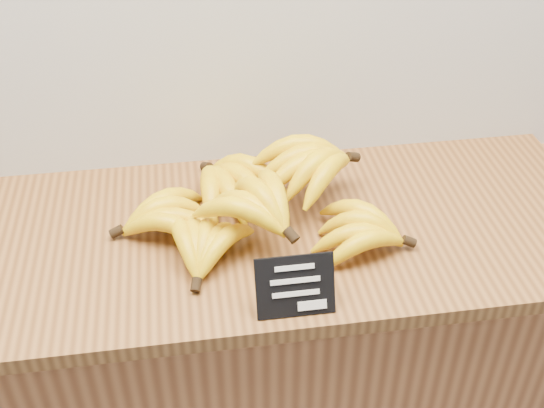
{
  "coord_description": "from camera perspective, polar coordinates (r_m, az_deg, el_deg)",
  "views": [
    {
      "loc": [
        0.04,
        1.74,
        1.75
      ],
      "look_at": [
        0.18,
        2.7,
        1.02
      ],
      "focal_mm": 45.0,
      "sensor_mm": 36.0,
      "label": 1
    }
  ],
  "objects": [
    {
      "name": "counter",
      "position": [
        1.65,
        -0.27,
        -15.0
      ],
      "size": [
        1.53,
        0.5,
        0.9
      ],
      "primitive_type": "cube",
      "color": "#995B31",
      "rests_on": "ground"
    },
    {
      "name": "counter_top",
      "position": [
        1.32,
        -0.32,
        -2.37
      ],
      "size": [
        1.32,
        0.54,
        0.03
      ],
      "primitive_type": "cube",
      "color": "brown",
      "rests_on": "counter"
    },
    {
      "name": "chalkboard_sign",
      "position": [
        1.11,
        1.96,
        -6.9
      ],
      "size": [
        0.13,
        0.05,
        0.1
      ],
      "primitive_type": "cube",
      "rotation": [
        -0.4,
        0.0,
        0.0
      ],
      "color": "black",
      "rests_on": "counter_top"
    },
    {
      "name": "banana_pile",
      "position": [
        1.28,
        -1.6,
        0.17
      ],
      "size": [
        0.54,
        0.42,
        0.13
      ],
      "color": "yellow",
      "rests_on": "counter_top"
    }
  ]
}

